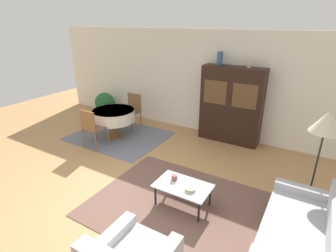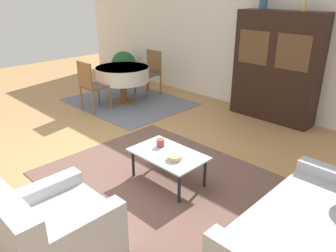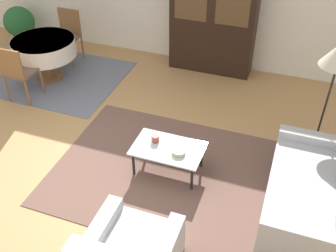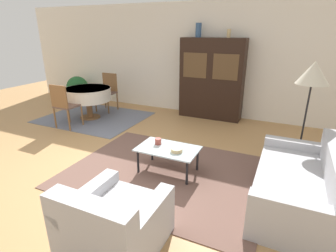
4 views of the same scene
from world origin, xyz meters
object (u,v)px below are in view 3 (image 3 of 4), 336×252
dining_table (44,48)px  bowl (179,152)px  dining_chair_near (17,70)px  dining_chair_far (68,32)px  coffee_table (168,150)px  cup (155,138)px  couch (313,194)px  display_cabinet (213,21)px  potted_plant (19,23)px

dining_table → bowl: 3.42m
dining_chair_near → dining_chair_far: size_ratio=1.00×
dining_chair_near → coffee_table: bearing=-15.4°
dining_chair_far → cup: (2.65, -2.25, -0.12)m
couch → bowl: (-1.65, 0.02, 0.14)m
couch → display_cabinet: size_ratio=0.91×
display_cabinet → dining_chair_near: size_ratio=1.95×
couch → coffee_table: couch is taller
coffee_table → dining_chair_near: bearing=164.6°
coffee_table → cup: 0.23m
display_cabinet → potted_plant: (-4.02, -0.24, -0.52)m
dining_chair_near → dining_chair_far: same height
bowl → coffee_table: bearing=160.9°
dining_chair_near → potted_plant: (-1.36, 1.86, -0.13)m
potted_plant → coffee_table: bearing=-32.1°
display_cabinet → potted_plant: 4.06m
couch → potted_plant: 6.61m
dining_chair_near → cup: bearing=-15.2°
dining_chair_far → cup: 3.48m
dining_chair_near → bowl: 3.13m
coffee_table → bowl: 0.19m
couch → coffee_table: 1.82m
cup → coffee_table: bearing=-18.8°
dining_table → couch: bearing=-19.3°
coffee_table → dining_table: dining_table is taller
couch → bowl: size_ratio=10.25×
couch → dining_table: 4.95m
coffee_table → bowl: size_ratio=5.41×
dining_table → bowl: dining_table is taller
display_cabinet → bowl: 3.01m
cup → potted_plant: size_ratio=0.13×
coffee_table → cup: cup is taller
bowl → potted_plant: (-4.38, 2.70, 0.01)m
cup → bowl: cup is taller
dining_chair_far → display_cabinet: bearing=-167.9°
bowl → display_cabinet: bearing=96.9°
couch → coffee_table: (-1.81, 0.08, 0.07)m
cup → bowl: size_ratio=0.59×
bowl → dining_table: bearing=151.9°
coffee_table → dining_table: 3.25m
potted_plant → bowl: bearing=-31.7°
potted_plant → dining_table: bearing=-38.6°
cup → potted_plant: bearing=147.3°
couch → coffee_table: size_ratio=1.89×
couch → potted_plant: couch is taller
dining_table → dining_chair_far: dining_chair_far is taller
coffee_table → potted_plant: potted_plant is taller
display_cabinet → dining_chair_far: 2.74m
potted_plant → couch: bearing=-24.3°
display_cabinet → dining_table: 2.99m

